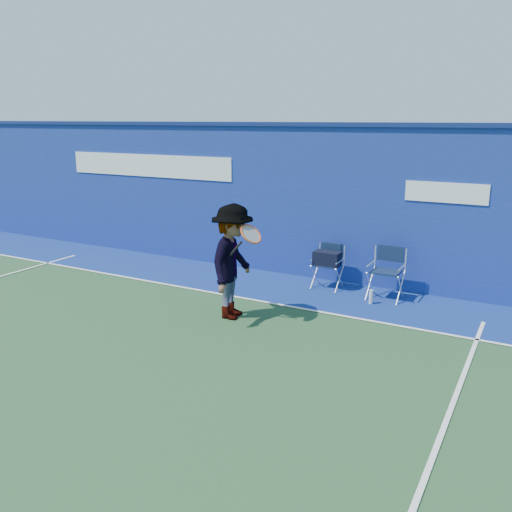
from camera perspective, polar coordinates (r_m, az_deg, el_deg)
The scene contains 8 objects.
ground at distance 7.75m, azimuth -17.16°, elevation -10.39°, with size 80.00×80.00×0.00m, color #264827.
stadium_wall at distance 11.39m, azimuth 1.21°, elevation 6.22°, with size 24.00×0.50×3.08m.
out_of_bounds_strip at distance 10.78m, azimuth -1.51°, elevation -2.68°, with size 24.00×1.80×0.01m, color navy.
court_lines at distance 8.13m, azimuth -14.13°, elevation -8.89°, with size 24.00×12.00×0.01m.
directors_chair_left at distance 10.38m, azimuth 7.54°, elevation -1.45°, with size 0.50×0.46×0.84m.
directors_chair_right at distance 9.97m, azimuth 13.47°, elevation -2.78°, with size 0.55×0.50×0.93m.
water_bottle at distance 9.68m, azimuth 12.02°, elevation -4.24°, with size 0.07×0.07×0.26m, color silver.
tennis_player at distance 8.65m, azimuth -2.46°, elevation -0.60°, with size 1.02×1.30×1.86m.
Camera 1 is at (5.19, -4.81, 3.16)m, focal length 38.00 mm.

